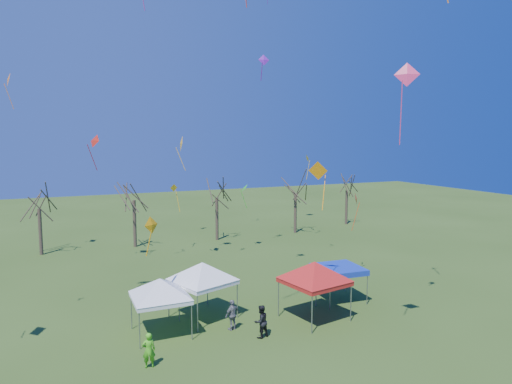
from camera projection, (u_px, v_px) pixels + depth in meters
ground at (257, 343)px, 23.77m from camera, size 140.00×140.00×0.00m
tree_1 at (38, 192)px, 41.20m from camera, size 3.42×3.42×7.54m
tree_2 at (133, 183)px, 44.26m from camera, size 3.71×3.71×8.18m
tree_3 at (217, 182)px, 47.35m from camera, size 3.59×3.59×7.91m
tree_4 at (296, 180)px, 51.04m from camera, size 3.58×3.58×7.89m
tree_5 at (347, 178)px, 56.31m from camera, size 3.39×3.39×7.46m
tent_white_west at (160, 282)px, 24.45m from camera, size 4.10×4.10×3.61m
tent_white_mid at (202, 266)px, 26.81m from camera, size 4.13×4.13×3.87m
tent_red at (315, 266)px, 26.56m from camera, size 4.46×4.46×4.00m
tent_blue at (338, 269)px, 29.79m from camera, size 3.07×3.07×2.27m
person_grey at (233, 315)px, 25.28m from camera, size 1.09×0.75×1.72m
person_dark at (261, 321)px, 24.30m from camera, size 1.00×0.86×1.77m
person_green at (149, 350)px, 21.11m from camera, size 0.64×0.45×1.67m
kite_2 at (8, 80)px, 37.87m from camera, size 0.65×1.25×3.03m
kite_12 at (308, 159)px, 47.49m from camera, size 0.46×0.88×2.65m
kite_19 at (244, 188)px, 43.01m from camera, size 0.80×1.02×2.40m
kite_5 at (407, 76)px, 20.47m from camera, size 1.12×0.99×3.73m
kite_25 at (264, 61)px, 25.87m from camera, size 0.67×0.32×1.48m
kite_27 at (318, 171)px, 25.99m from camera, size 1.06×1.05×2.80m
kite_1 at (152, 226)px, 24.31m from camera, size 0.90×0.69×2.17m
kite_13 at (94, 141)px, 36.51m from camera, size 1.10×1.29×2.97m
kite_22 at (174, 189)px, 42.43m from camera, size 0.88×0.81×2.64m
kite_17 at (356, 199)px, 35.13m from camera, size 0.80×0.88×2.96m
kite_11 at (181, 144)px, 37.51m from camera, size 0.79×1.35×2.95m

